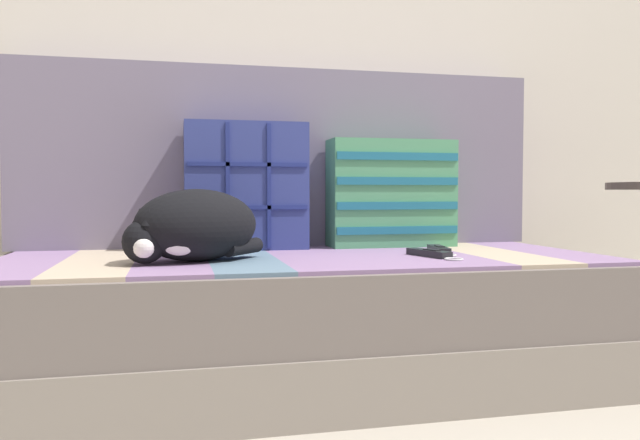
% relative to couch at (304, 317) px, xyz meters
% --- Properties ---
extents(ground_plane, '(14.00, 14.00, 0.00)m').
position_rel_couch_xyz_m(ground_plane, '(-0.00, -0.13, -0.17)').
color(ground_plane, '#A89E8E').
extents(couch, '(1.73, 0.83, 0.35)m').
position_rel_couch_xyz_m(couch, '(0.00, 0.00, 0.00)').
color(couch, gray).
rests_on(couch, ground_plane).
extents(sofa_backrest, '(1.70, 0.14, 0.58)m').
position_rel_couch_xyz_m(sofa_backrest, '(-0.00, 0.35, 0.47)').
color(sofa_backrest, slate).
rests_on(sofa_backrest, couch).
extents(throw_pillow_quilted, '(0.37, 0.14, 0.39)m').
position_rel_couch_xyz_m(throw_pillow_quilted, '(-0.14, 0.20, 0.37)').
color(throw_pillow_quilted, navy).
rests_on(throw_pillow_quilted, couch).
extents(throw_pillow_striped, '(0.41, 0.14, 0.34)m').
position_rel_couch_xyz_m(throw_pillow_striped, '(0.33, 0.20, 0.35)').
color(throw_pillow_striped, '#4C9366').
rests_on(throw_pillow_striped, couch).
extents(sleeping_cat, '(0.39, 0.33, 0.18)m').
position_rel_couch_xyz_m(sleeping_cat, '(-0.31, -0.12, 0.26)').
color(sleeping_cat, black).
rests_on(sleeping_cat, couch).
extents(game_remote_near, '(0.10, 0.21, 0.02)m').
position_rel_couch_xyz_m(game_remote_near, '(0.32, -0.14, 0.19)').
color(game_remote_near, black).
rests_on(game_remote_near, couch).
extents(game_remote_far, '(0.08, 0.20, 0.02)m').
position_rel_couch_xyz_m(game_remote_far, '(0.39, -0.04, 0.19)').
color(game_remote_far, black).
rests_on(game_remote_far, couch).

